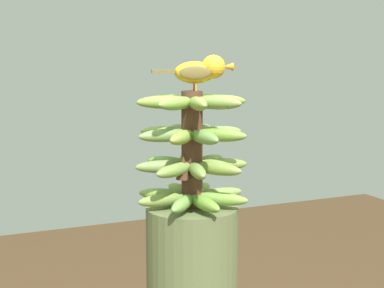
{
  "coord_description": "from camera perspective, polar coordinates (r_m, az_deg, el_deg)",
  "views": [
    {
      "loc": [
        -0.55,
        -1.27,
        1.56
      ],
      "look_at": [
        0.0,
        0.0,
        1.37
      ],
      "focal_mm": 53.13,
      "sensor_mm": 36.0,
      "label": 1
    }
  ],
  "objects": [
    {
      "name": "banana_bunch",
      "position": [
        1.4,
        -0.01,
        -0.61
      ],
      "size": [
        0.29,
        0.29,
        0.29
      ],
      "color": "#4C2D1E",
      "rests_on": "banana_tree"
    },
    {
      "name": "perched_bird",
      "position": [
        1.39,
        0.97,
        7.42
      ],
      "size": [
        0.2,
        0.08,
        0.09
      ],
      "color": "#C68933",
      "rests_on": "banana_bunch"
    }
  ]
}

